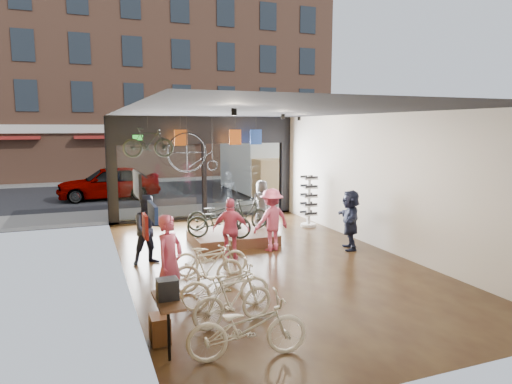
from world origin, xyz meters
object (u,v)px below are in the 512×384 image
floor_bike_4 (210,257)px  customer_2 (231,230)px  box_truck (262,167)px  customer_5 (350,220)px  street_car (109,183)px  hung_bike (148,143)px  floor_bike_1 (233,299)px  customer_1 (149,230)px  display_platform (232,238)px  display_bike_mid (246,215)px  sunglasses_rack (309,201)px  customer_4 (262,202)px  display_bike_right (216,214)px  floor_bike_0 (247,327)px  floor_bike_3 (208,268)px  customer_3 (271,220)px  customer_0 (170,261)px  floor_bike_2 (225,285)px  penny_farthing (195,154)px  display_bike_left (219,221)px

floor_bike_4 → customer_2: 1.31m
box_truck → customer_5: bearing=-98.9°
street_car → hung_bike: size_ratio=2.96×
floor_bike_1 → customer_1: customer_1 is taller
display_platform → display_bike_mid: display_bike_mid is taller
floor_bike_4 → hung_bike: 5.52m
floor_bike_4 → sunglasses_rack: (4.58, 3.88, 0.45)m
customer_1 → customer_4: (4.38, 3.31, -0.09)m
display_bike_right → hung_bike: hung_bike is taller
sunglasses_rack → floor_bike_0: bearing=-143.2°
customer_1 → customer_2: customer_1 is taller
floor_bike_3 → customer_3: bearing=-50.6°
street_car → sunglasses_rack: sunglasses_rack is taller
floor_bike_1 → display_bike_right: bearing=-23.9°
customer_4 → hung_bike: hung_bike is taller
floor_bike_3 → display_bike_right: 4.45m
customer_0 → customer_4: 7.68m
display_bike_right → hung_bike: bearing=49.9°
floor_bike_0 → customer_5: bearing=-37.8°
floor_bike_2 → customer_1: (-0.92, 3.43, 0.43)m
street_car → customer_0: (0.25, -14.23, 0.10)m
customer_3 → customer_4: 3.43m
street_car → customer_2: (2.28, -11.73, 0.01)m
floor_bike_2 → floor_bike_4: 2.00m
floor_bike_2 → display_bike_mid: display_bike_mid is taller
display_platform → penny_farthing: size_ratio=1.40×
display_bike_mid → customer_3: customer_3 is taller
street_car → floor_bike_2: 14.73m
display_bike_left → sunglasses_rack: size_ratio=1.03×
box_truck → floor_bike_1: bearing=-113.7°
box_truck → display_platform: 10.16m
display_bike_mid → customer_5: bearing=-145.2°
display_bike_right → display_bike_left: bearing=170.7°
floor_bike_3 → sunglasses_rack: bearing=-50.4°
floor_bike_1 → sunglasses_rack: sunglasses_rack is taller
floor_bike_4 → display_bike_right: 3.50m
customer_5 → sunglasses_rack: sunglasses_rack is taller
customer_2 → floor_bike_3: bearing=84.2°
customer_0 → customer_3: (3.38, 3.02, -0.03)m
street_car → sunglasses_rack: (6.04, -8.82, 0.10)m
display_bike_right → sunglasses_rack: 3.54m
display_bike_left → customer_2: (-0.05, -1.25, 0.03)m
floor_bike_3 → customer_5: bearing=-74.1°
floor_bike_1 → display_bike_left: display_bike_left is taller
floor_bike_1 → customer_0: size_ratio=0.87×
display_bike_left → customer_3: customer_3 is taller
floor_bike_1 → display_bike_left: bearing=-24.3°
display_platform → customer_3: (0.74, -1.22, 0.72)m
box_truck → display_bike_right: box_truck is taller
display_platform → floor_bike_4: bearing=-117.7°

